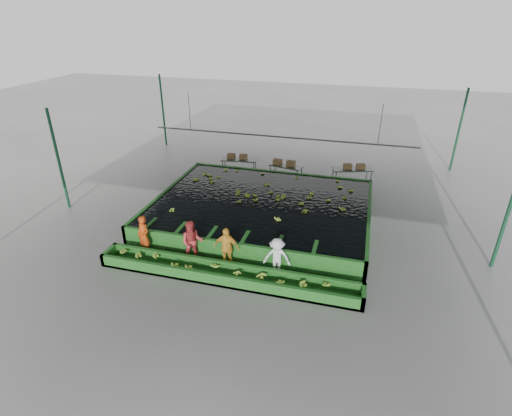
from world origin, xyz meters
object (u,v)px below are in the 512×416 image
(worker_c, at_px, (226,248))
(packing_table_right, at_px, (352,177))
(worker_d, at_px, (277,257))
(packing_table_mid, at_px, (286,172))
(box_stack_left, at_px, (237,158))
(box_stack_mid, at_px, (284,165))
(sorting_trough, at_px, (226,274))
(box_stack_right, at_px, (354,169))
(packing_table_left, at_px, (239,166))
(worker_a, at_px, (144,236))
(worker_b, at_px, (192,242))
(flotation_tank, at_px, (262,209))

(worker_c, distance_m, packing_table_right, 10.41)
(worker_d, height_order, packing_table_mid, worker_d)
(packing_table_mid, bearing_deg, box_stack_left, 176.68)
(packing_table_mid, relative_size, box_stack_mid, 1.46)
(sorting_trough, relative_size, worker_c, 5.82)
(worker_c, distance_m, box_stack_right, 10.42)
(worker_d, height_order, packing_table_left, worker_d)
(worker_a, relative_size, packing_table_mid, 0.89)
(worker_b, relative_size, worker_d, 1.14)
(packing_table_mid, distance_m, box_stack_left, 3.07)
(worker_d, height_order, box_stack_mid, worker_d)
(box_stack_mid, bearing_deg, packing_table_right, 2.01)
(flotation_tank, height_order, worker_a, worker_a)
(packing_table_mid, bearing_deg, packing_table_left, 177.76)
(flotation_tank, bearing_deg, packing_table_mid, 88.47)
(sorting_trough, bearing_deg, worker_b, 154.31)
(worker_b, relative_size, worker_c, 1.03)
(worker_a, height_order, packing_table_left, worker_a)
(flotation_tank, distance_m, box_stack_left, 5.99)
(worker_c, distance_m, box_stack_left, 9.87)
(sorting_trough, relative_size, packing_table_mid, 5.27)
(worker_c, xyz_separation_m, packing_table_mid, (0.40, 9.34, -0.43))
(worker_b, relative_size, box_stack_mid, 1.37)
(packing_table_right, bearing_deg, worker_a, -128.81)
(packing_table_left, xyz_separation_m, box_stack_right, (6.74, 0.07, 0.52))
(box_stack_right, bearing_deg, box_stack_left, -179.97)
(packing_table_right, relative_size, box_stack_left, 1.81)
(packing_table_mid, distance_m, packing_table_right, 3.76)
(flotation_tank, distance_m, packing_table_right, 6.53)
(flotation_tank, xyz_separation_m, worker_a, (-3.78, -4.30, 0.40))
(box_stack_left, bearing_deg, worker_c, -74.58)
(worker_b, bearing_deg, worker_a, 160.07)
(worker_d, bearing_deg, worker_a, 173.52)
(box_stack_left, bearing_deg, worker_d, -64.17)
(flotation_tank, height_order, worker_c, worker_c)
(worker_a, relative_size, worker_d, 1.08)
(packing_table_left, xyz_separation_m, packing_table_mid, (2.90, -0.11, -0.04))
(sorting_trough, relative_size, box_stack_left, 8.29)
(box_stack_right, bearing_deg, worker_a, -129.18)
(flotation_tank, xyz_separation_m, worker_c, (-0.26, -4.30, 0.41))
(worker_b, height_order, worker_c, worker_b)
(worker_c, xyz_separation_m, packing_table_right, (4.16, 9.54, -0.36))
(worker_a, bearing_deg, packing_table_left, 106.86)
(worker_d, bearing_deg, sorting_trough, -161.52)
(worker_b, relative_size, packing_table_mid, 0.94)
(flotation_tank, xyz_separation_m, packing_table_right, (3.89, 5.24, 0.05))
(sorting_trough, distance_m, box_stack_mid, 10.22)
(packing_table_right, bearing_deg, worker_b, -120.21)
(packing_table_mid, bearing_deg, worker_b, -100.89)
(box_stack_mid, bearing_deg, flotation_tank, -90.06)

